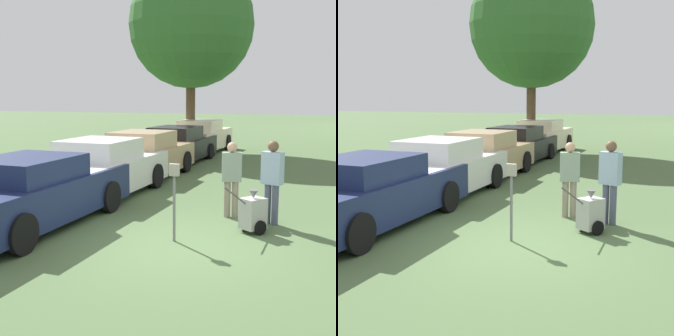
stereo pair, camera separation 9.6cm
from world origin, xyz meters
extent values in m
plane|color=#4C663D|center=(0.00, 0.00, 0.00)|extent=(120.00, 120.00, 0.00)
cube|color=#19234C|center=(-3.09, 0.28, 0.59)|extent=(2.08, 5.11, 0.79)
cube|color=#19234C|center=(-3.10, 0.08, 1.22)|extent=(1.74, 2.18, 0.46)
cylinder|color=black|center=(-3.94, 1.88, 0.36)|extent=(0.21, 0.72, 0.71)
cylinder|color=black|center=(-2.11, 1.80, 0.36)|extent=(0.21, 0.72, 0.71)
cylinder|color=black|center=(-2.24, -1.32, 0.36)|extent=(0.21, 0.72, 0.71)
cube|color=silver|center=(-3.09, 3.41, 0.59)|extent=(2.08, 4.76, 0.80)
cube|color=silver|center=(-3.10, 3.22, 1.25)|extent=(1.75, 2.03, 0.53)
cylinder|color=black|center=(-3.96, 4.90, 0.35)|extent=(0.21, 0.71, 0.70)
cylinder|color=black|center=(-2.10, 4.82, 0.35)|extent=(0.21, 0.71, 0.70)
cylinder|color=black|center=(-4.08, 2.00, 0.35)|extent=(0.21, 0.71, 0.70)
cylinder|color=black|center=(-2.23, 1.92, 0.35)|extent=(0.21, 0.71, 0.70)
cube|color=tan|center=(-3.09, 6.41, 0.59)|extent=(2.09, 4.70, 0.78)
cube|color=tan|center=(-3.10, 6.23, 1.24)|extent=(1.75, 2.01, 0.53)
cylinder|color=black|center=(-3.96, 7.89, 0.36)|extent=(0.21, 0.74, 0.73)
cylinder|color=black|center=(-2.10, 7.81, 0.36)|extent=(0.21, 0.74, 0.73)
cylinder|color=black|center=(-4.08, 5.02, 0.36)|extent=(0.21, 0.74, 0.73)
cylinder|color=black|center=(-2.22, 4.94, 0.36)|extent=(0.21, 0.74, 0.73)
cube|color=black|center=(-3.09, 9.92, 0.55)|extent=(2.04, 5.17, 0.74)
cube|color=black|center=(-3.10, 9.72, 1.18)|extent=(1.70, 2.21, 0.52)
cylinder|color=black|center=(-3.92, 11.54, 0.33)|extent=(0.21, 0.66, 0.65)
cylinder|color=black|center=(-2.13, 11.46, 0.33)|extent=(0.21, 0.66, 0.65)
cylinder|color=black|center=(-4.05, 8.38, 0.33)|extent=(0.21, 0.66, 0.65)
cylinder|color=black|center=(-2.26, 8.30, 0.33)|extent=(0.21, 0.66, 0.65)
cube|color=beige|center=(-3.09, 13.59, 0.63)|extent=(2.07, 4.73, 0.85)
cube|color=beige|center=(-3.10, 13.40, 1.29)|extent=(1.73, 2.02, 0.47)
cylinder|color=black|center=(-3.95, 15.07, 0.38)|extent=(0.21, 0.76, 0.75)
cylinder|color=black|center=(-2.11, 14.99, 0.38)|extent=(0.21, 0.76, 0.75)
cylinder|color=black|center=(-4.07, 12.18, 0.38)|extent=(0.21, 0.76, 0.75)
cylinder|color=black|center=(-2.23, 12.11, 0.38)|extent=(0.21, 0.76, 0.75)
cylinder|color=slate|center=(-0.06, 0.21, 0.61)|extent=(0.05, 0.05, 1.22)
cube|color=gray|center=(-0.06, 0.21, 1.33)|extent=(0.18, 0.09, 0.22)
cylinder|color=gray|center=(0.67, 2.27, 0.40)|extent=(0.14, 0.14, 0.80)
cylinder|color=gray|center=(0.51, 2.23, 0.40)|extent=(0.14, 0.14, 0.80)
cube|color=gray|center=(0.59, 2.25, 1.12)|extent=(0.46, 0.32, 0.63)
sphere|color=tan|center=(0.59, 2.25, 1.54)|extent=(0.22, 0.22, 0.22)
cylinder|color=#515670|center=(1.57, 1.92, 0.42)|extent=(0.14, 0.14, 0.84)
cylinder|color=#515670|center=(1.41, 1.98, 0.42)|extent=(0.14, 0.14, 0.84)
cube|color=#99B2CC|center=(1.49, 1.95, 1.18)|extent=(0.47, 0.35, 0.67)
sphere|color=brown|center=(1.49, 1.95, 1.63)|extent=(0.23, 0.23, 0.23)
cube|color=#B2B2AD|center=(1.22, 1.22, 0.38)|extent=(0.55, 0.57, 0.60)
cone|color=#59595B|center=(1.22, 1.22, 0.76)|extent=(0.18, 0.18, 0.16)
cylinder|color=#4C4C4C|center=(0.94, 0.84, 0.78)|extent=(0.37, 0.49, 0.43)
cylinder|color=black|center=(1.05, 1.34, 0.14)|extent=(0.21, 0.26, 0.28)
cylinder|color=black|center=(1.39, 1.10, 0.14)|extent=(0.21, 0.26, 0.28)
cylinder|color=brown|center=(-3.71, 13.89, 1.70)|extent=(0.44, 0.44, 3.41)
sphere|color=#33662D|center=(-3.71, 13.89, 5.89)|extent=(5.83, 5.83, 5.83)
camera|label=1|loc=(2.51, -7.67, 2.65)|focal=50.00mm
camera|label=2|loc=(2.60, -7.64, 2.65)|focal=50.00mm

